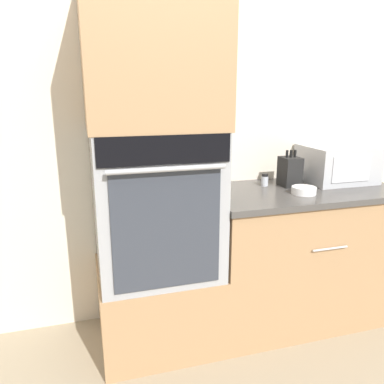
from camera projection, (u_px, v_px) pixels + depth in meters
The scene contains 12 objects.
ground_plane at pixel (228, 359), 2.08m from camera, with size 12.00×12.00×0.00m, color gray.
wall_back at pixel (196, 124), 2.34m from camera, with size 8.00×0.05×2.50m.
oven_cabinet_base at pixel (158, 303), 2.21m from camera, with size 0.67×0.60×0.46m.
wall_oven at pixel (155, 202), 2.05m from camera, with size 0.65×0.64×0.79m.
oven_cabinet_upper at pixel (151, 54), 1.85m from camera, with size 0.67×0.60×0.73m.
counter_unit at pixel (298, 253), 2.41m from camera, with size 1.19×0.63×0.87m.
microwave at pixel (337, 164), 2.45m from camera, with size 0.43×0.36×0.24m.
knife_block at pixel (290, 171), 2.34m from camera, with size 0.11×0.13×0.23m.
bowl at pixel (304, 190), 2.17m from camera, with size 0.14×0.14×0.04m.
condiment_jar_near at pixel (296, 176), 2.46m from camera, with size 0.04×0.04×0.08m.
condiment_jar_mid at pixel (221, 185), 2.18m from camera, with size 0.04×0.04×0.10m.
condiment_jar_far at pixel (265, 180), 2.35m from camera, with size 0.04×0.04×0.08m.
Camera 1 is at (-0.69, -1.64, 1.44)m, focal length 35.00 mm.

